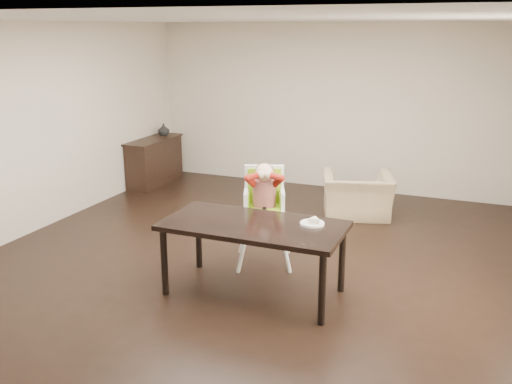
# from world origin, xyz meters

# --- Properties ---
(ground) EXTENTS (7.00, 7.00, 0.00)m
(ground) POSITION_xyz_m (0.00, 0.00, 0.00)
(ground) COLOR black
(ground) RESTS_ON ground
(room_walls) EXTENTS (6.02, 7.02, 2.71)m
(room_walls) POSITION_xyz_m (0.00, 0.00, 1.86)
(room_walls) COLOR beige
(room_walls) RESTS_ON ground
(dining_table) EXTENTS (1.80, 0.90, 0.75)m
(dining_table) POSITION_xyz_m (0.41, -0.70, 0.67)
(dining_table) COLOR black
(dining_table) RESTS_ON ground
(high_chair) EXTENTS (0.63, 0.63, 1.18)m
(high_chair) POSITION_xyz_m (0.21, 0.09, 0.83)
(high_chair) COLOR white
(high_chair) RESTS_ON ground
(plate) EXTENTS (0.30, 0.30, 0.07)m
(plate) POSITION_xyz_m (0.96, -0.52, 0.77)
(plate) COLOR white
(plate) RESTS_ON dining_table
(armchair) EXTENTS (1.11, 0.89, 0.84)m
(armchair) POSITION_xyz_m (0.84, 2.11, 0.42)
(armchair) COLOR tan
(armchair) RESTS_ON ground
(sideboard) EXTENTS (0.44, 1.26, 0.79)m
(sideboard) POSITION_xyz_m (-2.78, 2.56, 0.40)
(sideboard) COLOR black
(sideboard) RESTS_ON ground
(vase) EXTENTS (0.25, 0.26, 0.20)m
(vase) POSITION_xyz_m (-2.78, 2.90, 0.89)
(vase) COLOR #99999E
(vase) RESTS_ON sideboard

